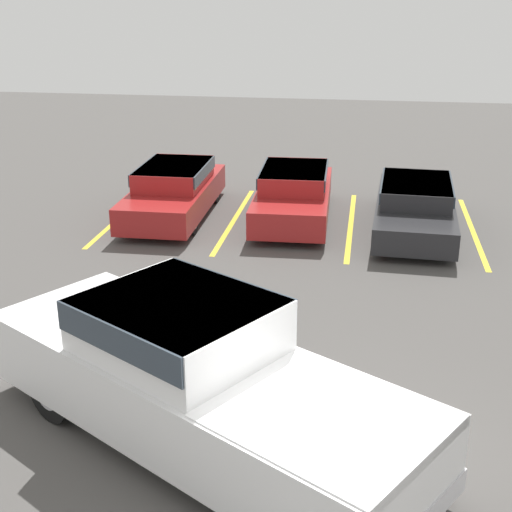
{
  "coord_description": "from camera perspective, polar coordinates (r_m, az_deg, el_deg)",
  "views": [
    {
      "loc": [
        0.38,
        -6.53,
        5.32
      ],
      "look_at": [
        -1.41,
        4.74,
        1.0
      ],
      "focal_mm": 50.0,
      "sensor_mm": 36.0,
      "label": 1
    }
  ],
  "objects": [
    {
      "name": "parked_sedan_c",
      "position": [
        16.9,
        12.61,
        4.06
      ],
      "size": [
        1.96,
        4.82,
        1.14
      ],
      "rotation": [
        0.0,
        0.0,
        -1.62
      ],
      "color": "#232326",
      "rests_on": "ground_plane"
    },
    {
      "name": "stall_stripe_a",
      "position": [
        18.16,
        -10.53,
        3.35
      ],
      "size": [
        0.12,
        5.22,
        0.01
      ],
      "primitive_type": "cube",
      "color": "yellow",
      "rests_on": "ground_plane"
    },
    {
      "name": "stall_stripe_c",
      "position": [
        17.16,
        7.59,
        2.49
      ],
      "size": [
        0.12,
        5.22,
        0.01
      ],
      "primitive_type": "cube",
      "color": "yellow",
      "rests_on": "ground_plane"
    },
    {
      "name": "ground_plane",
      "position": [
        8.44,
        4.67,
        -18.47
      ],
      "size": [
        60.0,
        60.0,
        0.0
      ],
      "primitive_type": "plane",
      "color": "#4C4947"
    },
    {
      "name": "pickup_truck",
      "position": [
        8.72,
        -4.64,
        -9.7
      ],
      "size": [
        6.2,
        4.9,
        1.85
      ],
      "rotation": [
        0.0,
        0.0,
        -0.55
      ],
      "color": "white",
      "rests_on": "ground_plane"
    },
    {
      "name": "parked_sedan_a",
      "position": [
        17.66,
        -6.57,
        5.33
      ],
      "size": [
        1.76,
        4.55,
        1.26
      ],
      "rotation": [
        0.0,
        0.0,
        -1.56
      ],
      "color": "maroon",
      "rests_on": "ground_plane"
    },
    {
      "name": "stall_stripe_b",
      "position": [
        17.44,
        -1.73,
        2.97
      ],
      "size": [
        0.12,
        5.22,
        0.01
      ],
      "primitive_type": "cube",
      "color": "yellow",
      "rests_on": "ground_plane"
    },
    {
      "name": "stall_stripe_d",
      "position": [
        17.34,
        16.95,
        1.95
      ],
      "size": [
        0.12,
        5.22,
        0.01
      ],
      "primitive_type": "cube",
      "color": "yellow",
      "rests_on": "ground_plane"
    },
    {
      "name": "parked_sedan_b",
      "position": [
        17.29,
        3.03,
        5.09
      ],
      "size": [
        1.86,
        4.45,
        1.25
      ],
      "rotation": [
        0.0,
        0.0,
        -1.54
      ],
      "color": "maroon",
      "rests_on": "ground_plane"
    }
  ]
}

